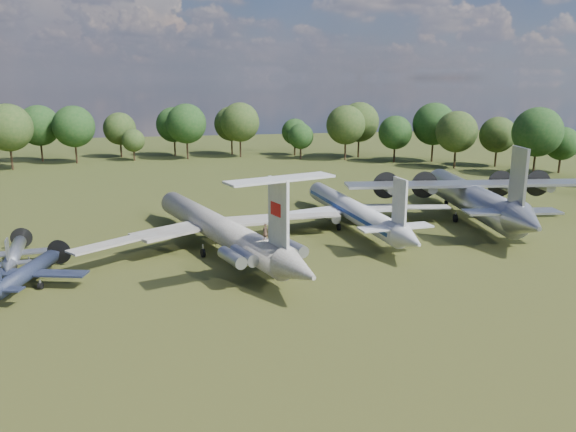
{
  "coord_description": "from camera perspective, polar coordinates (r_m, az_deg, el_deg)",
  "views": [
    {
      "loc": [
        -4.34,
        -71.28,
        21.72
      ],
      "look_at": [
        9.66,
        -4.85,
        5.0
      ],
      "focal_mm": 35.0,
      "sensor_mm": 36.0,
      "label": 1
    }
  ],
  "objects": [
    {
      "name": "person_on_il62",
      "position": [
        60.56,
        -2.34,
        -1.61
      ],
      "size": [
        0.78,
        0.66,
        1.81
      ],
      "primitive_type": "imported",
      "rotation": [
        0.0,
        0.0,
        3.56
      ],
      "color": "#855E44",
      "rests_on": "il62_airliner"
    },
    {
      "name": "ground",
      "position": [
        74.64,
        -8.06,
        -3.22
      ],
      "size": [
        300.0,
        300.0,
        0.0
      ],
      "primitive_type": "plane",
      "color": "#294115",
      "rests_on": "ground"
    },
    {
      "name": "il62_airliner",
      "position": [
        72.88,
        -7.21,
        -1.69
      ],
      "size": [
        50.19,
        57.15,
        4.7
      ],
      "primitive_type": null,
      "rotation": [
        0.0,
        0.0,
        0.32
      ],
      "color": "beige",
      "rests_on": "ground"
    },
    {
      "name": "tu104_jet",
      "position": [
        83.87,
        6.53,
        0.21
      ],
      "size": [
        34.81,
        44.35,
        4.19
      ],
      "primitive_type": null,
      "rotation": [
        0.0,
        0.0,
        0.08
      ],
      "color": "silver",
      "rests_on": "ground"
    },
    {
      "name": "an12_transport",
      "position": [
        92.19,
        18.09,
        1.34
      ],
      "size": [
        44.48,
        48.41,
        5.74
      ],
      "primitive_type": null,
      "rotation": [
        0.0,
        0.0,
        -0.13
      ],
      "color": "#9A9CA2",
      "rests_on": "ground"
    },
    {
      "name": "small_prop_northwest",
      "position": [
        74.37,
        -25.96,
        -3.67
      ],
      "size": [
        13.29,
        16.9,
        2.29
      ],
      "primitive_type": null,
      "rotation": [
        0.0,
        0.0,
        0.12
      ],
      "color": "#9B9DA3",
      "rests_on": "ground"
    },
    {
      "name": "small_prop_west",
      "position": [
        65.94,
        -25.01,
        -5.6
      ],
      "size": [
        16.63,
        19.76,
        2.49
      ],
      "primitive_type": null,
      "rotation": [
        0.0,
        0.0,
        -0.28
      ],
      "color": "black",
      "rests_on": "ground"
    }
  ]
}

